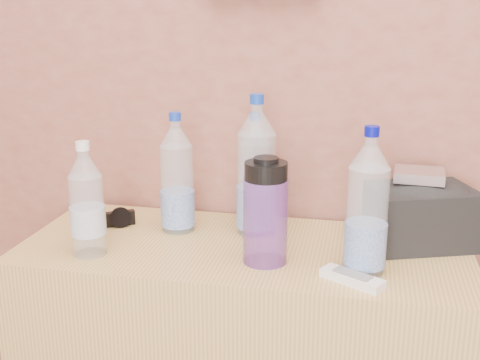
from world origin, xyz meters
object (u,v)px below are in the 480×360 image
ac_remote (352,279)px  toiletry_bag (421,213)px  pet_small (87,206)px  nalgene_bottle (266,211)px  pet_large_a (177,179)px  pet_large_b (255,174)px  foil_packet (419,175)px  sunglasses (106,220)px  pet_large_c (256,173)px  pet_large_d (367,209)px

ac_remote → toiletry_bag: toiletry_bag is taller
pet_small → nalgene_bottle: size_ratio=1.10×
pet_large_a → toiletry_bag: pet_large_a is taller
pet_large_b → toiletry_bag: 0.44m
ac_remote → foil_packet: 0.34m
foil_packet → pet_small: bearing=-163.1°
pet_small → foil_packet: 0.79m
pet_large_a → sunglasses: 0.23m
pet_large_c → sunglasses: (-0.40, -0.05, -0.14)m
pet_large_a → ac_remote: pet_large_a is taller
pet_large_d → foil_packet: size_ratio=2.80×
pet_small → nalgene_bottle: 0.42m
pet_large_b → pet_small: bearing=-138.5°
nalgene_bottle → foil_packet: bearing=28.8°
pet_large_d → pet_large_a: bearing=161.7°
toiletry_bag → pet_large_d: bearing=-145.1°
pet_large_b → pet_large_d: 0.40m
sunglasses → toiletry_bag: size_ratio=0.63×
pet_large_d → ac_remote: 0.15m
pet_large_d → pet_small: 0.64m
pet_small → nalgene_bottle: bearing=5.7°
pet_large_a → foil_packet: size_ratio=2.67×
pet_large_d → nalgene_bottle: 0.22m
pet_large_a → pet_large_c: pet_large_c is taller
pet_large_b → pet_small: size_ratio=1.10×
ac_remote → foil_packet: size_ratio=1.20×
pet_large_b → ac_remote: bearing=-50.4°
pet_large_a → pet_large_d: bearing=-18.3°
toiletry_bag → foil_packet: (-0.01, 0.00, 0.09)m
pet_large_c → nalgene_bottle: pet_large_c is taller
pet_large_a → pet_large_c: bearing=7.4°
foil_packet → pet_large_d: bearing=-121.7°
sunglasses → ac_remote: bearing=-49.7°
toiletry_bag → pet_large_c: bearing=160.1°
nalgene_bottle → sunglasses: bearing=163.5°
pet_small → foil_packet: size_ratio=2.34×
sunglasses → foil_packet: (0.79, 0.05, 0.16)m
nalgene_bottle → pet_large_b: bearing=105.9°
pet_large_d → toiletry_bag: size_ratio=1.36×
pet_large_c → ac_remote: size_ratio=2.57×
toiletry_bag → pet_large_b: bearing=149.6°
pet_large_a → sunglasses: (-0.19, -0.02, -0.12)m
pet_large_d → toiletry_bag: bearing=55.3°
pet_large_d → nalgene_bottle: pet_large_d is taller
pet_large_b → sunglasses: 0.41m
nalgene_bottle → foil_packet: (0.34, 0.19, 0.05)m
foil_packet → ac_remote: bearing=-118.7°
pet_large_b → foil_packet: size_ratio=2.57×
pet_large_c → pet_small: bearing=-148.3°
nalgene_bottle → toiletry_bag: 0.40m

